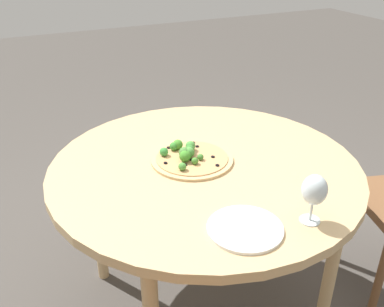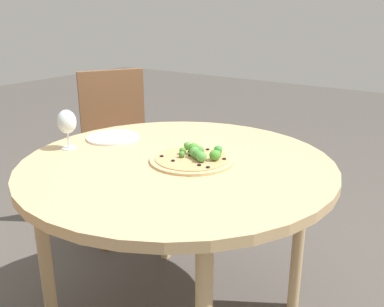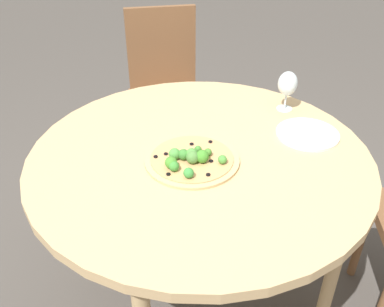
{
  "view_description": "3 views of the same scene",
  "coord_description": "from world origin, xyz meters",
  "px_view_note": "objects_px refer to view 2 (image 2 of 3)",
  "views": [
    {
      "loc": [
        -0.64,
        -1.25,
        1.53
      ],
      "look_at": [
        -0.03,
        0.05,
        0.76
      ],
      "focal_mm": 40.0,
      "sensor_mm": 36.0,
      "label": 1
    },
    {
      "loc": [
        1.2,
        0.91,
        1.28
      ],
      "look_at": [
        -0.03,
        0.05,
        0.76
      ],
      "focal_mm": 40.0,
      "sensor_mm": 36.0,
      "label": 2
    },
    {
      "loc": [
        -1.08,
        0.56,
        1.55
      ],
      "look_at": [
        -0.03,
        0.05,
        0.76
      ],
      "focal_mm": 40.0,
      "sensor_mm": 36.0,
      "label": 3
    }
  ],
  "objects_px": {
    "wine_glass": "(67,122)",
    "pizza": "(194,157)",
    "chair": "(119,147)",
    "plate_near": "(113,137)"
  },
  "relations": [
    {
      "from": "chair",
      "to": "wine_glass",
      "type": "bearing_deg",
      "value": -119.66
    },
    {
      "from": "pizza",
      "to": "plate_near",
      "type": "height_order",
      "value": "pizza"
    },
    {
      "from": "chair",
      "to": "wine_glass",
      "type": "relative_size",
      "value": 5.84
    },
    {
      "from": "plate_near",
      "to": "pizza",
      "type": "bearing_deg",
      "value": 85.96
    },
    {
      "from": "chair",
      "to": "wine_glass",
      "type": "distance_m",
      "value": 0.78
    },
    {
      "from": "wine_glass",
      "to": "pizza",
      "type": "bearing_deg",
      "value": 108.57
    },
    {
      "from": "pizza",
      "to": "wine_glass",
      "type": "distance_m",
      "value": 0.54
    },
    {
      "from": "chair",
      "to": "plate_near",
      "type": "bearing_deg",
      "value": -105.64
    },
    {
      "from": "chair",
      "to": "plate_near",
      "type": "height_order",
      "value": "chair"
    },
    {
      "from": "chair",
      "to": "wine_glass",
      "type": "xyz_separation_m",
      "value": [
        0.62,
        0.34,
        0.33
      ]
    }
  ]
}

